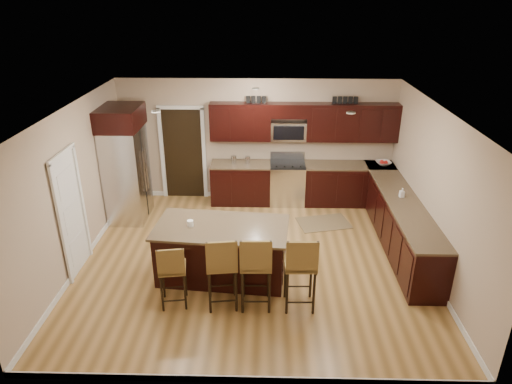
{
  "coord_description": "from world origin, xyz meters",
  "views": [
    {
      "loc": [
        0.22,
        -6.88,
        4.42
      ],
      "look_at": [
        0.04,
        0.4,
        1.16
      ],
      "focal_mm": 32.0,
      "sensor_mm": 36.0,
      "label": 1
    }
  ],
  "objects_px": {
    "stool_left": "(172,269)",
    "refrigerator": "(126,163)",
    "stool_extra": "(301,265)",
    "island": "(222,253)",
    "range": "(287,183)",
    "stool_mid": "(222,265)",
    "stool_right": "(256,264)"
  },
  "relations": [
    {
      "from": "stool_mid",
      "to": "refrigerator",
      "type": "xyz_separation_m",
      "value": [
        -2.2,
        2.94,
        0.45
      ]
    },
    {
      "from": "stool_left",
      "to": "stool_extra",
      "type": "distance_m",
      "value": 1.88
    },
    {
      "from": "refrigerator",
      "to": "stool_extra",
      "type": "height_order",
      "value": "refrigerator"
    },
    {
      "from": "stool_left",
      "to": "stool_extra",
      "type": "relative_size",
      "value": 0.86
    },
    {
      "from": "island",
      "to": "stool_mid",
      "type": "relative_size",
      "value": 1.85
    },
    {
      "from": "stool_mid",
      "to": "refrigerator",
      "type": "relative_size",
      "value": 0.51
    },
    {
      "from": "range",
      "to": "stool_extra",
      "type": "xyz_separation_m",
      "value": [
        0.05,
        -3.74,
        0.29
      ]
    },
    {
      "from": "stool_mid",
      "to": "stool_extra",
      "type": "bearing_deg",
      "value": -7.63
    },
    {
      "from": "refrigerator",
      "to": "stool_right",
      "type": "bearing_deg",
      "value": -47.44
    },
    {
      "from": "stool_right",
      "to": "refrigerator",
      "type": "xyz_separation_m",
      "value": [
        -2.7,
        2.94,
        0.43
      ]
    },
    {
      "from": "range",
      "to": "stool_left",
      "type": "distance_m",
      "value": 4.16
    },
    {
      "from": "refrigerator",
      "to": "stool_extra",
      "type": "relative_size",
      "value": 1.91
    },
    {
      "from": "island",
      "to": "refrigerator",
      "type": "height_order",
      "value": "refrigerator"
    },
    {
      "from": "island",
      "to": "refrigerator",
      "type": "xyz_separation_m",
      "value": [
        -2.12,
        2.09,
        0.77
      ]
    },
    {
      "from": "stool_extra",
      "to": "stool_mid",
      "type": "bearing_deg",
      "value": 178.33
    },
    {
      "from": "range",
      "to": "island",
      "type": "bearing_deg",
      "value": -112.19
    },
    {
      "from": "stool_right",
      "to": "stool_extra",
      "type": "xyz_separation_m",
      "value": [
        0.65,
        0.0,
        0.0
      ]
    },
    {
      "from": "range",
      "to": "stool_extra",
      "type": "distance_m",
      "value": 3.75
    },
    {
      "from": "island",
      "to": "range",
      "type": "bearing_deg",
      "value": 73.15
    },
    {
      "from": "island",
      "to": "stool_left",
      "type": "height_order",
      "value": "stool_left"
    },
    {
      "from": "range",
      "to": "island",
      "type": "height_order",
      "value": "range"
    },
    {
      "from": "island",
      "to": "stool_left",
      "type": "xyz_separation_m",
      "value": [
        -0.65,
        -0.84,
        0.23
      ]
    },
    {
      "from": "range",
      "to": "refrigerator",
      "type": "relative_size",
      "value": 0.47
    },
    {
      "from": "stool_mid",
      "to": "refrigerator",
      "type": "bearing_deg",
      "value": 119.36
    },
    {
      "from": "stool_mid",
      "to": "refrigerator",
      "type": "height_order",
      "value": "refrigerator"
    },
    {
      "from": "stool_mid",
      "to": "range",
      "type": "bearing_deg",
      "value": 66.15
    },
    {
      "from": "stool_left",
      "to": "refrigerator",
      "type": "bearing_deg",
      "value": 107.95
    },
    {
      "from": "refrigerator",
      "to": "stool_extra",
      "type": "bearing_deg",
      "value": -41.27
    },
    {
      "from": "stool_mid",
      "to": "stool_extra",
      "type": "distance_m",
      "value": 1.14
    },
    {
      "from": "refrigerator",
      "to": "stool_extra",
      "type": "xyz_separation_m",
      "value": [
        3.35,
        -2.94,
        -0.43
      ]
    },
    {
      "from": "island",
      "to": "stool_left",
      "type": "relative_size",
      "value": 2.12
    },
    {
      "from": "stool_left",
      "to": "refrigerator",
      "type": "xyz_separation_m",
      "value": [
        -1.47,
        2.93,
        0.54
      ]
    }
  ]
}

